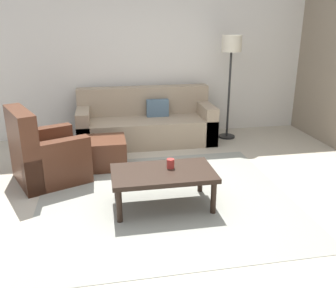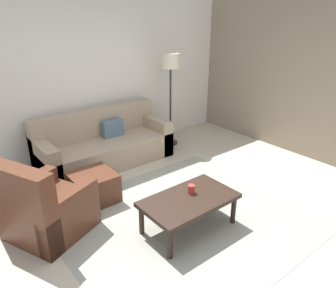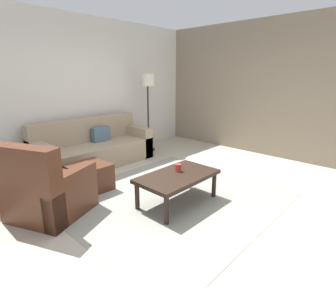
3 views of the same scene
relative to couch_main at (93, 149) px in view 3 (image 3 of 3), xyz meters
The scene contains 10 objects.
ground_plane 2.14m from the couch_main, 91.45° to the right, with size 8.00×8.00×0.00m, color #B2A893.
rear_partition 1.21m from the couch_main, 96.27° to the left, with size 6.00×0.12×2.80m, color silver.
stone_feature_panel 3.79m from the couch_main, 35.66° to the right, with size 0.12×5.20×2.80m, color gray.
area_rug 2.13m from the couch_main, 91.45° to the right, with size 2.84×2.61×0.01m, color gray.
couch_main is the anchor object (origin of this frame).
armchair_leather 1.98m from the couch_main, 137.34° to the right, with size 1.05×1.05×0.95m.
ottoman 1.23m from the couch_main, 124.47° to the right, with size 0.56×0.56×0.40m, color #4C2819.
coffee_table 2.27m from the couch_main, 92.46° to the right, with size 1.10×0.64×0.41m.
cup 2.20m from the couch_main, 90.06° to the right, with size 0.08×0.08×0.10m, color #B2332D.
lamp_standing 1.79m from the couch_main, ahead, with size 0.32×0.32×1.71m.
Camera 3 is at (-2.53, -2.31, 1.70)m, focal length 28.23 mm.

